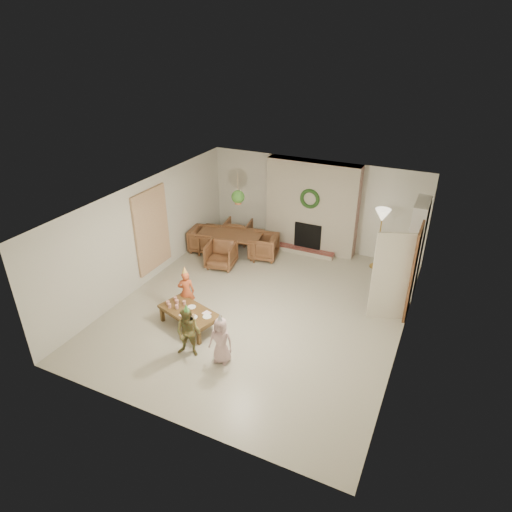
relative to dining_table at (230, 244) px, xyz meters
The scene contains 56 objects.
floor 2.79m from the dining_table, 47.72° to the right, with size 7.00×7.00×0.00m, color #B7B29E.
ceiling 3.54m from the dining_table, 47.72° to the right, with size 7.00×7.00×0.00m, color white.
wall_back 2.55m from the dining_table, 37.79° to the left, with size 7.00×7.00×0.00m, color silver.
wall_front 5.93m from the dining_table, 71.42° to the right, with size 7.00×7.00×0.00m, color silver.
wall_left 2.53m from the dining_table, 118.91° to the right, with size 7.00×7.00×0.00m, color silver.
wall_right 5.37m from the dining_table, 22.87° to the right, with size 7.00×7.00×0.00m, color silver.
fireplace_mass 2.44m from the dining_table, 33.75° to the left, with size 2.50×0.40×2.50m, color #531619.
fireplace_hearth 2.08m from the dining_table, 25.67° to the left, with size 1.60×0.30×0.12m, color maroon.
fireplace_firebox 2.16m from the dining_table, 29.76° to the left, with size 0.75×0.12×0.75m, color black.
fireplace_wreath 2.47m from the dining_table, 28.59° to the left, with size 0.54×0.54×0.10m, color #1C4118.
floor_lamp_base 3.91m from the dining_table, 14.05° to the left, with size 0.30×0.30×0.03m, color gold.
floor_lamp_post 3.93m from the dining_table, 14.05° to the left, with size 0.03×0.03×1.45m, color gold.
floor_lamp_shade 4.06m from the dining_table, 14.05° to the left, with size 0.39×0.39×0.32m, color beige.
bookshelf_carcass 4.78m from the dining_table, ahead, with size 0.30×1.00×2.20m, color white.
bookshelf_shelf_a 4.70m from the dining_table, ahead, with size 0.30×0.92×0.03m, color white.
bookshelf_shelf_b 4.72m from the dining_table, ahead, with size 0.30×0.92×0.03m, color white.
bookshelf_shelf_c 4.79m from the dining_table, ahead, with size 0.30×0.92×0.03m, color white.
bookshelf_shelf_d 4.88m from the dining_table, ahead, with size 0.30×0.92×0.03m, color white.
books_row_lower 4.68m from the dining_table, ahead, with size 0.20×0.40×0.24m, color #A6371E.
books_row_mid 4.73m from the dining_table, ahead, with size 0.20×0.44×0.24m, color #285295.
books_row_upper 4.79m from the dining_table, ahead, with size 0.20×0.36×0.22m, color gold.
door_frame 4.95m from the dining_table, 10.02° to the right, with size 0.05×0.86×2.04m, color brown.
door_leaf 4.67m from the dining_table, 15.50° to the right, with size 0.05×0.80×2.00m, color beige.
curtain_panel 2.35m from the dining_table, 120.55° to the right, with size 0.06×1.20×2.00m, color beige.
dining_table is the anchor object (origin of this frame).
dining_chair_near 0.75m from the dining_table, 79.57° to the right, with size 0.71×0.73×0.67m, color brown.
dining_chair_far 0.75m from the dining_table, 100.43° to the left, with size 0.71×0.73×0.67m, color brown.
dining_chair_left 0.75m from the dining_table, 169.57° to the right, with size 0.71×0.73×0.67m, color brown.
dining_chair_right 0.94m from the dining_table, 10.43° to the left, with size 0.71×0.73×0.67m, color brown.
hanging_plant_cord 2.01m from the dining_table, 44.30° to the right, with size 0.01×0.01×0.70m, color tan.
hanging_plant_pot 1.69m from the dining_table, 44.30° to the right, with size 0.16×0.16×0.12m, color #9C5232.
hanging_plant_foliage 1.80m from the dining_table, 44.30° to the right, with size 0.32×0.32×0.32m, color #28551C.
coffee_table_top 3.39m from the dining_table, 76.11° to the right, with size 1.28×0.64×0.06m, color brown.
coffee_table_apron 3.39m from the dining_table, 76.11° to the right, with size 1.18×0.54×0.08m, color brown.
coffee_leg_fl 3.38m from the dining_table, 86.92° to the right, with size 0.07×0.07×0.34m, color brown.
coffee_leg_fr 3.93m from the dining_table, 70.74° to the right, with size 0.07×0.07×0.34m, color brown.
coffee_leg_bl 2.90m from the dining_table, 83.42° to the right, with size 0.07×0.07×0.34m, color brown.
coffee_leg_br 3.52m from the dining_table, 65.74° to the right, with size 0.07×0.07×0.34m, color brown.
cup_a 3.31m from the dining_table, 84.81° to the right, with size 0.07×0.07×0.09m, color silver.
cup_b 3.13m from the dining_table, 83.46° to the right, with size 0.07×0.07×0.09m, color silver.
cup_c 3.40m from the dining_table, 83.27° to the right, with size 0.07×0.07×0.09m, color silver.
cup_d 3.22m from the dining_table, 81.87° to the right, with size 0.07×0.07×0.09m, color silver.
cup_e 3.39m from the dining_table, 80.59° to the right, with size 0.07×0.07×0.09m, color silver.
cup_f 3.21m from the dining_table, 79.04° to the right, with size 0.07×0.07×0.09m, color silver.
plate_a 3.27m from the dining_table, 75.80° to the right, with size 0.18×0.18×0.01m, color white.
plate_b 3.61m from the dining_table, 73.54° to the right, with size 0.18×0.18×0.01m, color white.
plate_c 3.56m from the dining_table, 69.14° to the right, with size 0.18×0.18×0.01m, color white.
food_scoop 3.61m from the dining_table, 73.54° to the right, with size 0.07×0.07×0.07m, color tan.
napkin_left 3.57m from the dining_table, 76.88° to the right, with size 0.15×0.15×0.01m, color #FFBBCF.
napkin_right 3.44m from the dining_table, 69.64° to the right, with size 0.15×0.15×0.01m, color #FFBBCF.
child_red 2.88m from the dining_table, 80.80° to the right, with size 0.36×0.24×0.98m, color #C35229.
party_hat_red 2.96m from the dining_table, 80.80° to the right, with size 0.13×0.13×0.19m, color #E6EF4F.
child_plaid 4.25m from the dining_table, 72.14° to the right, with size 0.50×0.39×1.03m, color brown.
party_hat_plaid 4.32m from the dining_table, 72.14° to the right, with size 0.12×0.12×0.17m, color #58B34C.
child_pink 4.40m from the dining_table, 63.84° to the right, with size 0.46×0.30×0.94m, color beige.
party_hat_pink 4.45m from the dining_table, 63.84° to the right, with size 0.12×0.12×0.17m, color silver.
Camera 1 is at (3.40, -7.44, 5.58)m, focal length 30.97 mm.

